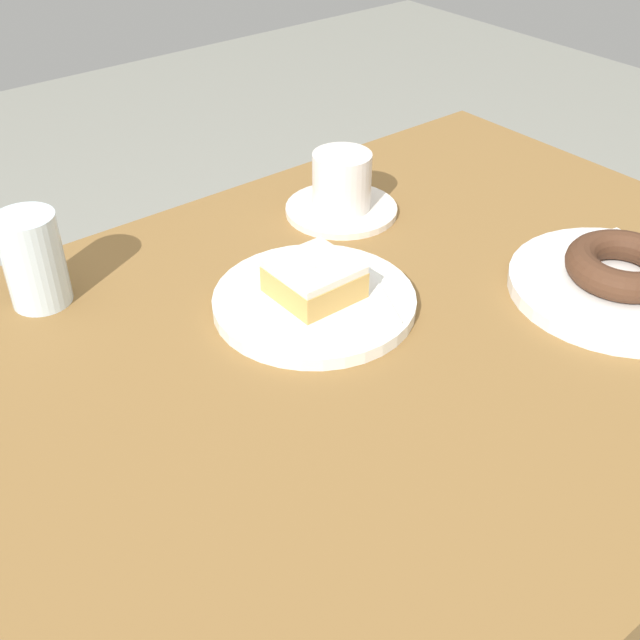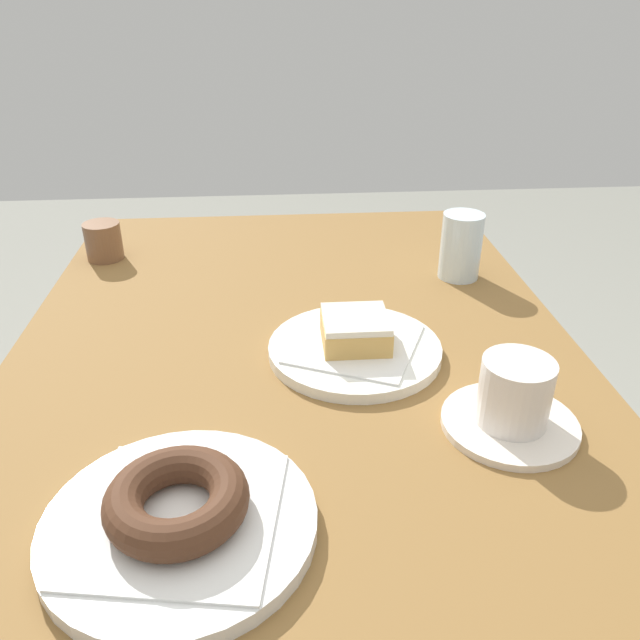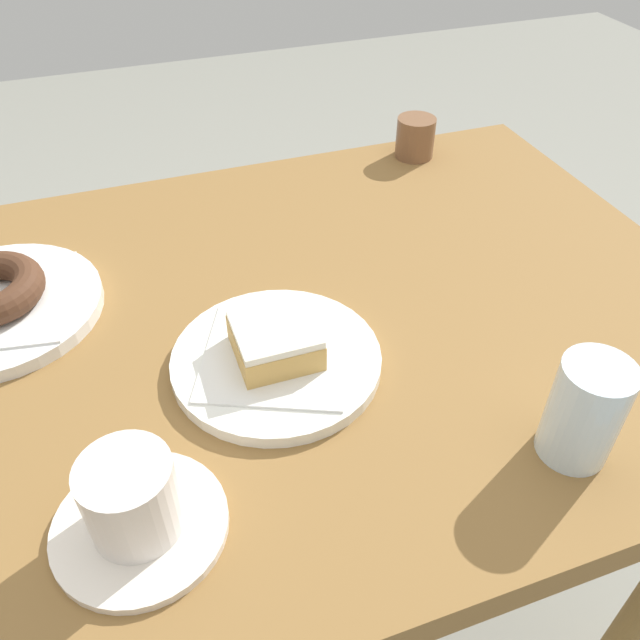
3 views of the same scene
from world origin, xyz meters
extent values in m
cube|color=brown|center=(0.00, 0.00, 0.71)|extent=(1.07, 0.72, 0.04)
cylinder|color=olive|center=(0.47, 0.29, 0.34)|extent=(0.05, 0.05, 0.69)
cylinder|color=white|center=(0.00, 0.07, 0.73)|extent=(0.21, 0.21, 0.01)
cube|color=white|center=(0.00, 0.07, 0.74)|extent=(0.19, 0.19, 0.00)
cube|color=tan|center=(0.00, 0.07, 0.76)|extent=(0.08, 0.08, 0.03)
cube|color=silver|center=(0.00, 0.07, 0.78)|extent=(0.08, 0.08, 0.01)
cylinder|color=tan|center=(0.00, 0.07, 0.78)|extent=(0.02, 0.02, 0.00)
cylinder|color=white|center=(0.27, -0.11, 0.73)|extent=(0.23, 0.23, 0.02)
cube|color=white|center=(0.27, -0.11, 0.74)|extent=(0.19, 0.19, 0.00)
torus|color=#4A2B1B|center=(0.27, -0.11, 0.76)|extent=(0.12, 0.12, 0.03)
cylinder|color=silver|center=(-0.22, 0.26, 0.78)|extent=(0.06, 0.06, 0.10)
cylinder|color=silver|center=(0.16, 0.22, 0.73)|extent=(0.14, 0.14, 0.01)
cylinder|color=silver|center=(0.16, 0.22, 0.77)|extent=(0.07, 0.07, 0.07)
cylinder|color=black|center=(0.16, 0.22, 0.80)|extent=(0.06, 0.06, 0.00)
camera|label=1|loc=(-0.43, -0.47, 1.21)|focal=44.78mm
camera|label=2|loc=(0.67, -0.02, 1.14)|focal=35.68mm
camera|label=3|loc=(0.11, 0.53, 1.19)|focal=36.03mm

